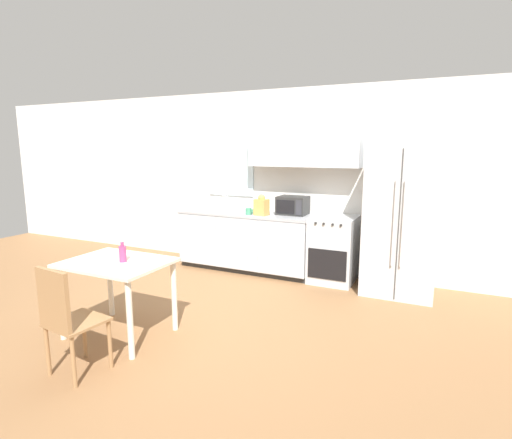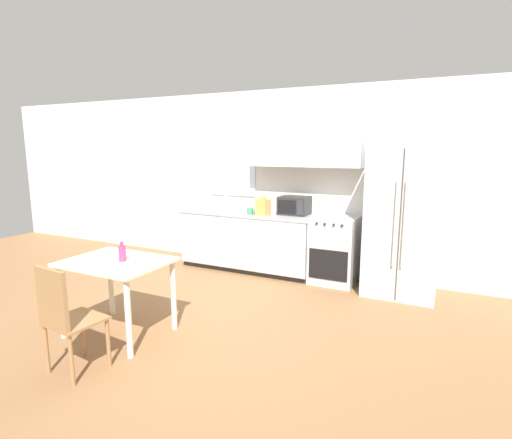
% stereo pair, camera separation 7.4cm
% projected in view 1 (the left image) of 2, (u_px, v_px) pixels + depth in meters
% --- Properties ---
extents(ground_plane, '(12.00, 12.00, 0.00)m').
position_uv_depth(ground_plane, '(207.00, 321.00, 4.32)').
color(ground_plane, olive).
extents(wall_back, '(12.00, 0.38, 2.70)m').
position_uv_depth(wall_back, '(285.00, 176.00, 6.01)').
color(wall_back, silver).
rests_on(wall_back, ground_plane).
extents(kitchen_counter, '(2.07, 0.68, 0.89)m').
position_uv_depth(kitchen_counter, '(247.00, 241.00, 6.08)').
color(kitchen_counter, '#333333').
rests_on(kitchen_counter, ground_plane).
extents(oven_range, '(0.60, 0.65, 0.92)m').
position_uv_depth(oven_range, '(333.00, 249.00, 5.54)').
color(oven_range, '#B7BABC').
rests_on(oven_range, ground_plane).
extents(refrigerator, '(0.87, 0.80, 1.87)m').
position_uv_depth(refrigerator, '(402.00, 221.00, 5.03)').
color(refrigerator, silver).
rests_on(refrigerator, ground_plane).
extents(kitchen_sink, '(0.62, 0.44, 0.24)m').
position_uv_depth(kitchen_sink, '(222.00, 209.00, 6.20)').
color(kitchen_sink, '#B7BABC').
rests_on(kitchen_sink, kitchen_counter).
extents(microwave, '(0.42, 0.35, 0.26)m').
position_uv_depth(microwave, '(293.00, 205.00, 5.81)').
color(microwave, '#282828').
rests_on(microwave, kitchen_counter).
extents(coffee_mug, '(0.12, 0.09, 0.10)m').
position_uv_depth(coffee_mug, '(249.00, 211.00, 5.80)').
color(coffee_mug, '#3F8C66').
rests_on(coffee_mug, kitchen_counter).
extents(grocery_bag_0, '(0.20, 0.18, 0.30)m').
position_uv_depth(grocery_bag_0, '(261.00, 206.00, 5.73)').
color(grocery_bag_0, '#DB994C').
rests_on(grocery_bag_0, kitchen_counter).
extents(dining_table, '(0.99, 0.75, 0.76)m').
position_uv_depth(dining_table, '(117.00, 274.00, 3.89)').
color(dining_table, beige).
rests_on(dining_table, ground_plane).
extents(dining_chair_near, '(0.44, 0.44, 0.93)m').
position_uv_depth(dining_chair_near, '(65.00, 315.00, 3.17)').
color(dining_chair_near, '#997047').
rests_on(dining_chair_near, ground_plane).
extents(drink_bottle, '(0.07, 0.07, 0.22)m').
position_uv_depth(drink_bottle, '(123.00, 253.00, 3.84)').
color(drink_bottle, '#DB386B').
rests_on(drink_bottle, dining_table).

